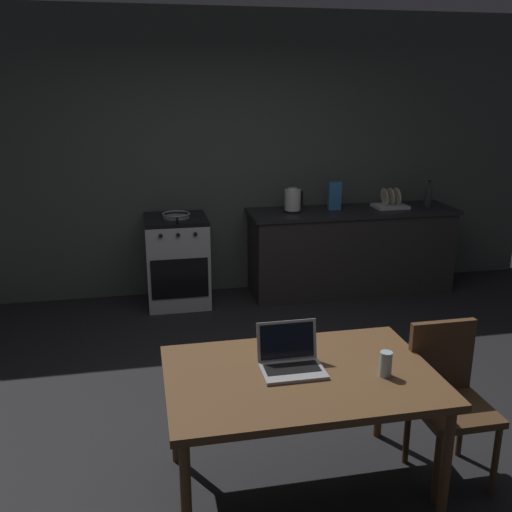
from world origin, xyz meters
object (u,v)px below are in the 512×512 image
(dish_rack, at_px, (390,203))
(cereal_box, at_px, (335,196))
(laptop, at_px, (291,361))
(frying_pan, at_px, (176,215))
(chair, at_px, (447,391))
(bottle, at_px, (428,195))
(drinking_glass, at_px, (386,364))
(electric_kettle, at_px, (293,201))
(stove_oven, at_px, (177,261))
(dining_table, at_px, (300,384))

(dish_rack, bearing_deg, cereal_box, 178.12)
(laptop, height_order, frying_pan, laptop)
(chair, distance_m, frying_pan, 3.20)
(bottle, bearing_deg, cereal_box, 176.02)
(drinking_glass, bearing_deg, bottle, 59.28)
(bottle, xyz_separation_m, cereal_box, (-1.01, 0.07, 0.01))
(electric_kettle, distance_m, frying_pan, 1.18)
(stove_oven, height_order, cereal_box, cereal_box)
(stove_oven, distance_m, chair, 3.20)
(frying_pan, bearing_deg, laptop, -82.40)
(cereal_box, bearing_deg, dining_table, -111.91)
(chair, height_order, dish_rack, dish_rack)
(dining_table, distance_m, electric_kettle, 3.07)
(drinking_glass, distance_m, dish_rack, 3.38)
(stove_oven, bearing_deg, chair, -66.47)
(chair, relative_size, bottle, 3.08)
(dining_table, height_order, drinking_glass, drinking_glass)
(drinking_glass, height_order, cereal_box, cereal_box)
(laptop, relative_size, electric_kettle, 1.31)
(cereal_box, bearing_deg, drinking_glass, -104.31)
(chair, distance_m, bottle, 3.23)
(dining_table, bearing_deg, bottle, 52.84)
(chair, bearing_deg, electric_kettle, 108.25)
(dining_table, height_order, frying_pan, frying_pan)
(bottle, xyz_separation_m, frying_pan, (-2.63, 0.02, -0.11))
(bottle, bearing_deg, stove_oven, 178.97)
(stove_oven, bearing_deg, frying_pan, -75.39)
(bottle, distance_m, frying_pan, 2.63)
(chair, xyz_separation_m, dish_rack, (0.96, 2.94, 0.43))
(cereal_box, bearing_deg, dish_rack, -1.88)
(dining_table, distance_m, chair, 0.86)
(stove_oven, height_order, laptop, laptop)
(bottle, height_order, frying_pan, bottle)
(frying_pan, xyz_separation_m, drinking_glass, (0.83, -3.04, -0.13))
(bottle, bearing_deg, laptop, -128.13)
(laptop, bearing_deg, stove_oven, 96.58)
(laptop, distance_m, bottle, 3.64)
(dining_table, relative_size, electric_kettle, 5.61)
(stove_oven, relative_size, frying_pan, 1.98)
(bottle, bearing_deg, electric_kettle, 178.03)
(stove_oven, bearing_deg, dish_rack, 0.06)
(dining_table, xyz_separation_m, electric_kettle, (0.75, 2.96, 0.35))
(electric_kettle, bearing_deg, dining_table, -104.22)
(stove_oven, distance_m, dish_rack, 2.29)
(dish_rack, bearing_deg, chair, -108.01)
(frying_pan, relative_size, drinking_glass, 3.45)
(bottle, relative_size, cereal_box, 0.98)
(dining_table, xyz_separation_m, dish_rack, (1.81, 2.96, 0.28))
(dish_rack, bearing_deg, drinking_glass, -114.45)
(frying_pan, bearing_deg, drinking_glass, -74.71)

